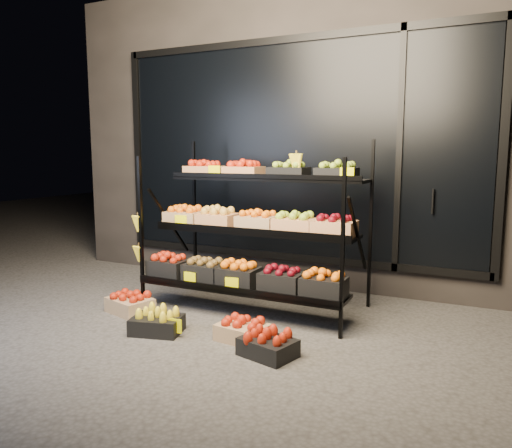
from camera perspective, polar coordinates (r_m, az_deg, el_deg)
The scene contains 8 objects.
ground at distance 4.54m, azimuth -3.83°, elevation -11.61°, with size 24.00×24.00×0.00m, color #514F4C.
building at distance 6.64m, azimuth 7.35°, elevation 9.95°, with size 6.00×2.08×3.50m.
display_rack at distance 4.86m, azimuth -0.56°, elevation -0.67°, with size 2.18×1.02×1.66m.
tag_floor_a at distance 4.32m, azimuth -9.25°, elevation -11.90°, with size 0.13×0.01×0.12m, color #EBE700.
floor_crate_left at distance 5.02m, azimuth -14.21°, elevation -8.71°, with size 0.49×0.41×0.21m.
floor_crate_midleft at distance 4.43m, azimuth -11.25°, elevation -10.92°, with size 0.48×0.40×0.21m.
floor_crate_midright at distance 4.19m, azimuth -1.56°, elevation -11.94°, with size 0.43×0.34×0.20m.
floor_crate_right at distance 3.89m, azimuth 1.36°, elevation -13.56°, with size 0.47×0.39×0.20m.
Camera 1 is at (2.13, -3.70, 1.54)m, focal length 35.00 mm.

